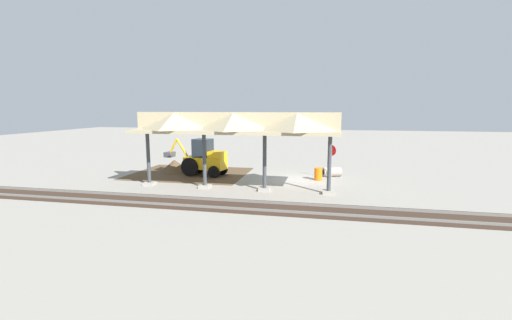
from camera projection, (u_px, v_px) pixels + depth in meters
name	position (u px, v px, depth m)	size (l,w,h in m)	color
ground_plane	(301.00, 180.00, 24.64)	(120.00, 120.00, 0.00)	gray
dirt_work_zone	(190.00, 173.00, 27.19)	(8.94, 7.00, 0.01)	brown
platform_canopy	(234.00, 124.00, 21.28)	(13.03, 3.20, 4.90)	#9E998E
rail_tracks	(290.00, 209.00, 17.57)	(60.00, 2.58, 0.15)	slate
stop_sign	(332.00, 155.00, 24.98)	(0.60, 0.51, 2.48)	gray
backhoe	(204.00, 159.00, 26.37)	(5.25, 2.15, 2.82)	#EAB214
dirt_mound	(175.00, 172.00, 27.88)	(4.88, 4.88, 2.00)	brown
concrete_pipe	(332.00, 172.00, 25.96)	(1.49, 1.10, 0.72)	#9E9384
traffic_barrel	(318.00, 174.00, 24.60)	(0.56, 0.56, 0.90)	orange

